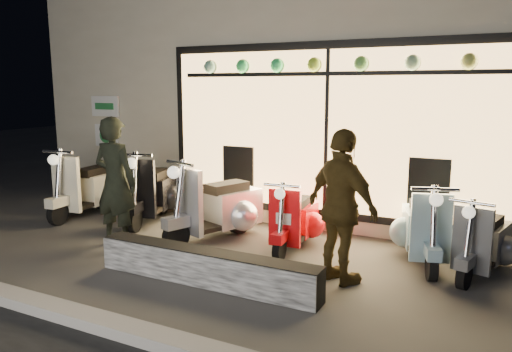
{
  "coord_description": "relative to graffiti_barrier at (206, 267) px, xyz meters",
  "views": [
    {
      "loc": [
        3.26,
        -5.17,
        2.22
      ],
      "look_at": [
        0.3,
        0.6,
        1.05
      ],
      "focal_mm": 35.0,
      "sensor_mm": 36.0,
      "label": 1
    }
  ],
  "objects": [
    {
      "name": "ground",
      "position": [
        -0.3,
        0.65,
        -0.2
      ],
      "size": [
        40.0,
        40.0,
        0.0
      ],
      "primitive_type": "plane",
      "color": "#383533",
      "rests_on": "ground"
    },
    {
      "name": "woman",
      "position": [
        1.33,
        0.76,
        0.68
      ],
      "size": [
        1.11,
        0.88,
        1.77
      ],
      "primitive_type": "imported",
      "rotation": [
        0.0,
        0.0,
        2.63
      ],
      "color": "#523E1A",
      "rests_on": "ground"
    },
    {
      "name": "scooter_silver",
      "position": [
        -0.74,
        1.64,
        0.27
      ],
      "size": [
        0.89,
        1.62,
        1.17
      ],
      "rotation": [
        0.0,
        0.0,
        -0.35
      ],
      "color": "black",
      "rests_on": "ground"
    },
    {
      "name": "shop_building",
      "position": [
        -0.3,
        5.63,
        1.9
      ],
      "size": [
        10.2,
        6.23,
        4.2
      ],
      "color": "beige",
      "rests_on": "ground"
    },
    {
      "name": "man",
      "position": [
        -1.88,
        0.63,
        0.71
      ],
      "size": [
        0.68,
        0.46,
        1.82
      ],
      "primitive_type": "imported",
      "rotation": [
        0.0,
        0.0,
        3.18
      ],
      "color": "black",
      "rests_on": "ground"
    },
    {
      "name": "graffiti_barrier",
      "position": [
        0.0,
        0.0,
        0.0
      ],
      "size": [
        2.76,
        0.28,
        0.4
      ],
      "primitive_type": "cube",
      "color": "black",
      "rests_on": "ground"
    },
    {
      "name": "scooter_cream",
      "position": [
        -3.55,
        1.81,
        0.26
      ],
      "size": [
        0.61,
        1.62,
        1.16
      ],
      "rotation": [
        0.0,
        0.0,
        0.1
      ],
      "color": "black",
      "rests_on": "ground"
    },
    {
      "name": "scooter_black",
      "position": [
        -2.35,
        2.04,
        0.27
      ],
      "size": [
        0.82,
        1.63,
        1.16
      ],
      "rotation": [
        0.0,
        0.0,
        0.29
      ],
      "color": "black",
      "rests_on": "ground"
    },
    {
      "name": "scooter_red",
      "position": [
        0.36,
        1.77,
        0.18
      ],
      "size": [
        0.5,
        1.34,
        0.95
      ],
      "rotation": [
        0.0,
        0.0,
        0.09
      ],
      "color": "black",
      "rests_on": "ground"
    },
    {
      "name": "kerb",
      "position": [
        -0.3,
        -1.35,
        -0.14
      ],
      "size": [
        40.0,
        0.25,
        0.12
      ],
      "primitive_type": "cube",
      "color": "slate",
      "rests_on": "ground"
    },
    {
      "name": "scooter_grey",
      "position": [
        2.77,
        1.86,
        0.18
      ],
      "size": [
        0.62,
        1.34,
        0.95
      ],
      "rotation": [
        0.0,
        0.0,
        -0.23
      ],
      "color": "black",
      "rests_on": "ground"
    },
    {
      "name": "scooter_blue",
      "position": [
        2.04,
        2.0,
        0.22
      ],
      "size": [
        0.75,
        1.45,
        1.04
      ],
      "rotation": [
        0.0,
        0.0,
        0.3
      ],
      "color": "black",
      "rests_on": "ground"
    }
  ]
}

